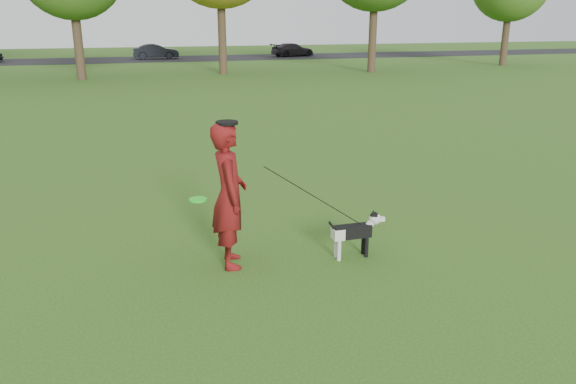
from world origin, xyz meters
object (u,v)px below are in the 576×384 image
object	(u,v)px
car_mid	(156,52)
dog	(356,230)
car_right	(293,50)
man	(229,195)

from	to	relation	value
car_mid	dog	bearing A→B (deg)	179.49
dog	car_right	bearing A→B (deg)	74.35
car_mid	car_right	xyz separation A→B (m)	(11.53, 0.00, -0.04)
man	car_mid	xyz separation A→B (m)	(1.63, 40.48, -0.39)
dog	car_mid	distance (m)	40.74
man	dog	world-z (taller)	man
dog	car_right	world-z (taller)	car_right
man	car_right	size ratio (longest dim) A/B	0.53
dog	car_mid	world-z (taller)	car_mid
car_mid	car_right	world-z (taller)	car_mid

